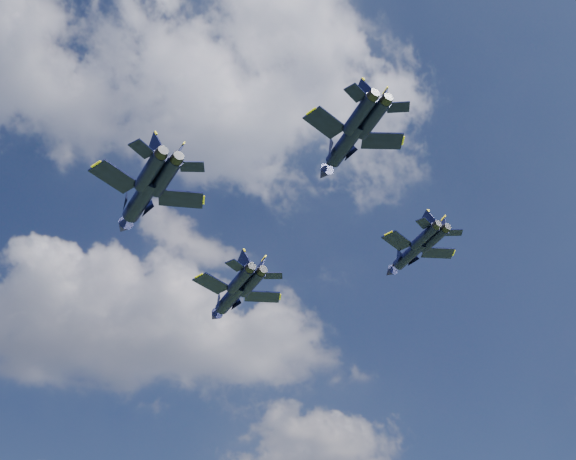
# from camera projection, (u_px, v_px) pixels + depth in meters

# --- Properties ---
(jet_lead) EXTENTS (13.20, 18.30, 4.33)m
(jet_lead) POSITION_uv_depth(u_px,v_px,m) (230.00, 299.00, 109.65)
(jet_lead) COLOR black
(jet_left) EXTENTS (13.10, 18.06, 4.30)m
(jet_left) POSITION_uv_depth(u_px,v_px,m) (140.00, 201.00, 85.56)
(jet_left) COLOR black
(jet_right) EXTENTS (10.70, 14.76, 3.49)m
(jet_right) POSITION_uv_depth(u_px,v_px,m) (408.00, 255.00, 99.76)
(jet_right) COLOR black
(jet_slot) EXTENTS (11.59, 15.81, 3.73)m
(jet_slot) POSITION_uv_depth(u_px,v_px,m) (344.00, 146.00, 80.95)
(jet_slot) COLOR black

